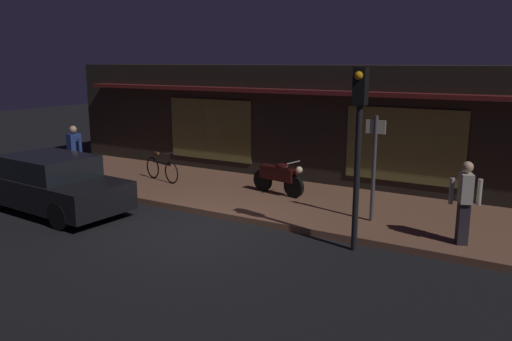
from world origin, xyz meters
TOP-DOWN VIEW (x-y plane):
  - ground_plane at (0.00, 0.00)m, footprint 60.00×60.00m
  - sidewalk_slab at (0.00, 3.00)m, footprint 18.00×4.00m
  - storefront_building at (0.00, 6.39)m, footprint 18.00×3.30m
  - motorcycle at (0.33, 3.27)m, footprint 1.69×0.62m
  - bicycle_parked at (-3.50, 2.87)m, footprint 1.61×0.55m
  - person_photographer at (-5.81, 1.60)m, footprint 0.61×0.39m
  - person_bystander at (5.27, 1.74)m, footprint 0.60×0.43m
  - sign_post at (3.26, 2.26)m, footprint 0.44×0.09m
  - traffic_light_pole at (3.43, 0.67)m, footprint 0.24×0.33m
  - parked_car_near at (-4.02, -0.61)m, footprint 4.21×2.03m

SIDE VIEW (x-z plane):
  - ground_plane at x=0.00m, z-range 0.00..0.00m
  - sidewalk_slab at x=0.00m, z-range 0.00..0.15m
  - bicycle_parked at x=-3.50m, z-range 0.05..0.96m
  - motorcycle at x=0.33m, z-range 0.16..1.13m
  - parked_car_near at x=-4.02m, z-range -0.01..1.41m
  - person_photographer at x=-5.81m, z-range 0.19..1.86m
  - person_bystander at x=5.27m, z-range 0.19..1.86m
  - sign_post at x=3.26m, z-range 0.31..2.71m
  - storefront_building at x=0.00m, z-range 0.00..3.60m
  - traffic_light_pole at x=3.43m, z-range 0.68..4.28m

